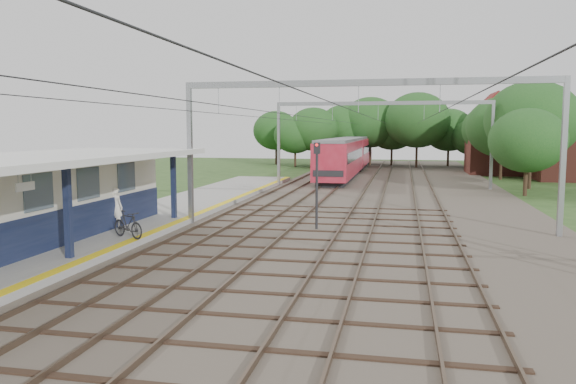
% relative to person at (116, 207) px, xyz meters
% --- Properties ---
extents(ground, '(160.00, 160.00, 0.00)m').
position_rel_person_xyz_m(ground, '(7.27, -11.76, -1.27)').
color(ground, '#2D4C1E').
rests_on(ground, ground).
extents(ballast_bed, '(18.00, 90.00, 0.10)m').
position_rel_person_xyz_m(ballast_bed, '(11.27, 18.24, -1.22)').
color(ballast_bed, '#473D33').
rests_on(ballast_bed, ground).
extents(platform, '(5.00, 52.00, 0.35)m').
position_rel_person_xyz_m(platform, '(-0.23, 2.24, -1.09)').
color(platform, gray).
rests_on(platform, ground).
extents(yellow_stripe, '(0.45, 52.00, 0.01)m').
position_rel_person_xyz_m(yellow_stripe, '(2.02, 2.24, -0.91)').
color(yellow_stripe, yellow).
rests_on(yellow_stripe, platform).
extents(station_building, '(3.41, 18.00, 3.40)m').
position_rel_person_xyz_m(station_building, '(-1.61, -4.76, 0.78)').
color(station_building, beige).
rests_on(station_building, platform).
extents(canopy, '(6.40, 20.00, 3.44)m').
position_rel_person_xyz_m(canopy, '(-0.50, -5.76, 2.38)').
color(canopy, '#101835').
rests_on(canopy, platform).
extents(rail_tracks, '(11.80, 88.00, 0.15)m').
position_rel_person_xyz_m(rail_tracks, '(8.77, 18.24, -1.09)').
color(rail_tracks, brown).
rests_on(rail_tracks, ballast_bed).
extents(catenary_system, '(17.22, 88.00, 7.00)m').
position_rel_person_xyz_m(catenary_system, '(10.65, 13.52, 4.25)').
color(catenary_system, gray).
rests_on(catenary_system, ground).
extents(tree_band, '(31.72, 30.88, 8.82)m').
position_rel_person_xyz_m(tree_band, '(11.11, 45.36, 3.65)').
color(tree_band, '#382619').
rests_on(tree_band, ground).
extents(house_near, '(7.00, 6.12, 7.89)m').
position_rel_person_xyz_m(house_near, '(28.27, 34.24, 1.72)').
color(house_near, brown).
rests_on(house_near, ground).
extents(house_far, '(8.00, 6.12, 8.66)m').
position_rel_person_xyz_m(house_far, '(23.27, 40.24, 1.97)').
color(house_far, brown).
rests_on(house_far, ground).
extents(person, '(0.76, 0.60, 1.83)m').
position_rel_person_xyz_m(person, '(0.00, 0.00, 0.00)').
color(person, white).
rests_on(person, platform).
extents(bicycle, '(1.89, 1.32, 1.12)m').
position_rel_person_xyz_m(bicycle, '(1.67, -2.14, -0.36)').
color(bicycle, black).
rests_on(bicycle, platform).
extents(train, '(2.89, 35.97, 3.80)m').
position_rel_person_xyz_m(train, '(6.77, 38.93, 0.85)').
color(train, black).
rests_on(train, ballast_bed).
extents(signal_post, '(0.29, 0.26, 4.14)m').
position_rel_person_xyz_m(signal_post, '(8.62, 2.88, 1.29)').
color(signal_post, black).
rests_on(signal_post, ground).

